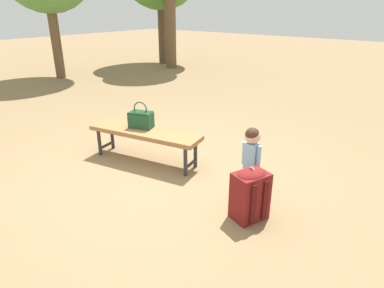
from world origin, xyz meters
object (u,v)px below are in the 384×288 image
(child_standing, at_px, (251,152))
(backpack_large, at_px, (250,193))
(park_bench, at_px, (145,134))
(handbag, at_px, (141,119))

(child_standing, relative_size, backpack_large, 1.45)
(park_bench, height_order, child_standing, child_standing)
(park_bench, relative_size, child_standing, 1.97)
(child_standing, distance_m, backpack_large, 0.48)
(park_bench, distance_m, handbag, 0.22)
(handbag, bearing_deg, backpack_large, -10.24)
(handbag, xyz_separation_m, backpack_large, (1.92, -0.35, -0.29))
(handbag, height_order, backpack_large, handbag)
(park_bench, bearing_deg, backpack_large, -9.22)
(park_bench, height_order, backpack_large, backpack_large)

